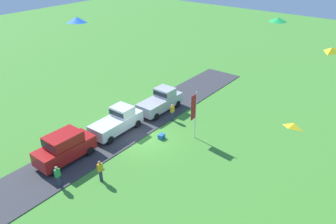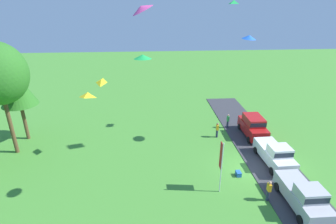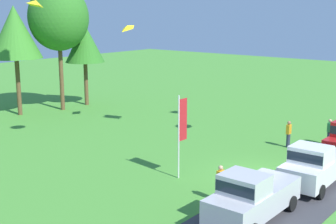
{
  "view_description": "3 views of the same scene",
  "coord_description": "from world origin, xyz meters",
  "px_view_note": "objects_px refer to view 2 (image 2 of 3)",
  "views": [
    {
      "loc": [
        17.48,
        16.1,
        15.09
      ],
      "look_at": [
        2.42,
        4.41,
        5.02
      ],
      "focal_mm": 35.0,
      "sensor_mm": 36.0,
      "label": 1
    },
    {
      "loc": [
        -18.89,
        8.52,
        13.77
      ],
      "look_at": [
        2.69,
        6.88,
        4.59
      ],
      "focal_mm": 28.0,
      "sensor_mm": 36.0,
      "label": 2
    },
    {
      "loc": [
        -21.01,
        -10.76,
        8.48
      ],
      "look_at": [
        -0.02,
        6.18,
        2.64
      ],
      "focal_mm": 50.0,
      "sensor_mm": 36.0,
      "label": 3
    }
  ],
  "objects_px": {
    "car_pickup_far_end": "(275,154)",
    "flag_banner": "(221,160)",
    "kite_diamond_over_trees": "(88,95)",
    "car_suv_mid_row": "(253,125)",
    "person_on_lawn": "(217,130)",
    "cooler_box": "(238,174)",
    "kite_diamond_high_right": "(101,82)",
    "person_beside_suv": "(269,191)",
    "tree_lone_near": "(17,89)",
    "kite_diamond_topmost": "(234,2)",
    "kite_delta_trailing_tail": "(143,57)",
    "person_watching_sky": "(228,121)",
    "kite_delta_mid_center": "(142,8)",
    "kite_delta_low_drifter": "(249,37)",
    "car_pickup_by_flagpole": "(304,196)"
  },
  "relations": [
    {
      "from": "person_on_lawn",
      "to": "car_pickup_far_end",
      "type": "bearing_deg",
      "value": -144.86
    },
    {
      "from": "kite_diamond_over_trees",
      "to": "flag_banner",
      "type": "bearing_deg",
      "value": -76.11
    },
    {
      "from": "kite_diamond_over_trees",
      "to": "car_pickup_by_flagpole",
      "type": "bearing_deg",
      "value": -91.07
    },
    {
      "from": "tree_lone_near",
      "to": "cooler_box",
      "type": "relative_size",
      "value": 13.37
    },
    {
      "from": "tree_lone_near",
      "to": "flag_banner",
      "type": "bearing_deg",
      "value": -118.01
    },
    {
      "from": "car_pickup_far_end",
      "to": "tree_lone_near",
      "type": "bearing_deg",
      "value": 74.42
    },
    {
      "from": "car_suv_mid_row",
      "to": "person_on_lawn",
      "type": "bearing_deg",
      "value": 89.8
    },
    {
      "from": "person_beside_suv",
      "to": "flag_banner",
      "type": "distance_m",
      "value": 4.09
    },
    {
      "from": "kite_diamond_topmost",
      "to": "kite_diamond_high_right",
      "type": "distance_m",
      "value": 14.89
    },
    {
      "from": "kite_diamond_topmost",
      "to": "kite_delta_low_drifter",
      "type": "bearing_deg",
      "value": -167.75
    },
    {
      "from": "car_suv_mid_row",
      "to": "kite_delta_mid_center",
      "type": "height_order",
      "value": "kite_delta_mid_center"
    },
    {
      "from": "kite_diamond_high_right",
      "to": "person_beside_suv",
      "type": "bearing_deg",
      "value": -120.04
    },
    {
      "from": "car_pickup_far_end",
      "to": "kite_diamond_over_trees",
      "type": "height_order",
      "value": "kite_diamond_over_trees"
    },
    {
      "from": "flag_banner",
      "to": "kite_delta_mid_center",
      "type": "xyz_separation_m",
      "value": [
        -1.45,
        5.52,
        10.67
      ]
    },
    {
      "from": "car_suv_mid_row",
      "to": "kite_delta_low_drifter",
      "type": "xyz_separation_m",
      "value": [
        -1.07,
        2.02,
        9.48
      ]
    },
    {
      "from": "person_on_lawn",
      "to": "kite_diamond_topmost",
      "type": "relative_size",
      "value": 1.9
    },
    {
      "from": "kite_delta_trailing_tail",
      "to": "kite_diamond_high_right",
      "type": "distance_m",
      "value": 8.14
    },
    {
      "from": "car_suv_mid_row",
      "to": "person_watching_sky",
      "type": "relative_size",
      "value": 2.7
    },
    {
      "from": "kite_delta_mid_center",
      "to": "kite_delta_low_drifter",
      "type": "height_order",
      "value": "kite_delta_mid_center"
    },
    {
      "from": "person_beside_suv",
      "to": "tree_lone_near",
      "type": "height_order",
      "value": "tree_lone_near"
    },
    {
      "from": "flag_banner",
      "to": "kite_diamond_topmost",
      "type": "relative_size",
      "value": 4.84
    },
    {
      "from": "cooler_box",
      "to": "person_watching_sky",
      "type": "bearing_deg",
      "value": -10.4
    },
    {
      "from": "tree_lone_near",
      "to": "kite_diamond_over_trees",
      "type": "relative_size",
      "value": 9.95
    },
    {
      "from": "car_suv_mid_row",
      "to": "kite_diamond_topmost",
      "type": "distance_m",
      "value": 12.87
    },
    {
      "from": "cooler_box",
      "to": "kite_delta_trailing_tail",
      "type": "distance_m",
      "value": 13.2
    },
    {
      "from": "kite_delta_trailing_tail",
      "to": "kite_diamond_over_trees",
      "type": "height_order",
      "value": "kite_delta_trailing_tail"
    },
    {
      "from": "tree_lone_near",
      "to": "car_suv_mid_row",
      "type": "bearing_deg",
      "value": -93.0
    },
    {
      "from": "car_pickup_far_end",
      "to": "flag_banner",
      "type": "height_order",
      "value": "flag_banner"
    },
    {
      "from": "car_suv_mid_row",
      "to": "kite_delta_mid_center",
      "type": "relative_size",
      "value": 3.69
    },
    {
      "from": "kite_delta_mid_center",
      "to": "person_watching_sky",
      "type": "bearing_deg",
      "value": -37.42
    },
    {
      "from": "car_pickup_far_end",
      "to": "car_pickup_by_flagpole",
      "type": "bearing_deg",
      "value": 175.11
    },
    {
      "from": "person_beside_suv",
      "to": "kite_delta_trailing_tail",
      "type": "distance_m",
      "value": 13.29
    },
    {
      "from": "car_pickup_by_flagpole",
      "to": "person_watching_sky",
      "type": "height_order",
      "value": "car_pickup_by_flagpole"
    },
    {
      "from": "person_on_lawn",
      "to": "person_watching_sky",
      "type": "relative_size",
      "value": 1.0
    },
    {
      "from": "car_suv_mid_row",
      "to": "person_on_lawn",
      "type": "height_order",
      "value": "car_suv_mid_row"
    },
    {
      "from": "kite_diamond_over_trees",
      "to": "kite_diamond_topmost",
      "type": "xyz_separation_m",
      "value": [
        12.85,
        -11.91,
        4.76
      ]
    },
    {
      "from": "car_pickup_by_flagpole",
      "to": "person_watching_sky",
      "type": "xyz_separation_m",
      "value": [
        13.15,
        1.62,
        -0.23
      ]
    },
    {
      "from": "car_pickup_far_end",
      "to": "person_watching_sky",
      "type": "xyz_separation_m",
      "value": [
        7.71,
        2.08,
        -0.23
      ]
    },
    {
      "from": "cooler_box",
      "to": "kite_delta_trailing_tail",
      "type": "height_order",
      "value": "kite_delta_trailing_tail"
    },
    {
      "from": "car_pickup_by_flagpole",
      "to": "flag_banner",
      "type": "distance_m",
      "value": 6.17
    },
    {
      "from": "person_on_lawn",
      "to": "person_beside_suv",
      "type": "bearing_deg",
      "value": -172.44
    },
    {
      "from": "person_beside_suv",
      "to": "kite_delta_low_drifter",
      "type": "bearing_deg",
      "value": -3.8
    },
    {
      "from": "cooler_box",
      "to": "kite_diamond_high_right",
      "type": "xyz_separation_m",
      "value": [
        4.25,
        11.51,
        7.16
      ]
    },
    {
      "from": "person_watching_sky",
      "to": "kite_diamond_over_trees",
      "type": "xyz_separation_m",
      "value": [
        -12.89,
        12.5,
        8.05
      ]
    },
    {
      "from": "person_beside_suv",
      "to": "kite_diamond_high_right",
      "type": "height_order",
      "value": "kite_diamond_high_right"
    },
    {
      "from": "flag_banner",
      "to": "kite_delta_mid_center",
      "type": "relative_size",
      "value": 3.48
    },
    {
      "from": "car_pickup_by_flagpole",
      "to": "tree_lone_near",
      "type": "relative_size",
      "value": 0.67
    },
    {
      "from": "car_suv_mid_row",
      "to": "kite_diamond_high_right",
      "type": "bearing_deg",
      "value": 99.88
    },
    {
      "from": "person_on_lawn",
      "to": "flag_banner",
      "type": "height_order",
      "value": "flag_banner"
    },
    {
      "from": "tree_lone_near",
      "to": "kite_diamond_high_right",
      "type": "bearing_deg",
      "value": -113.39
    }
  ]
}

